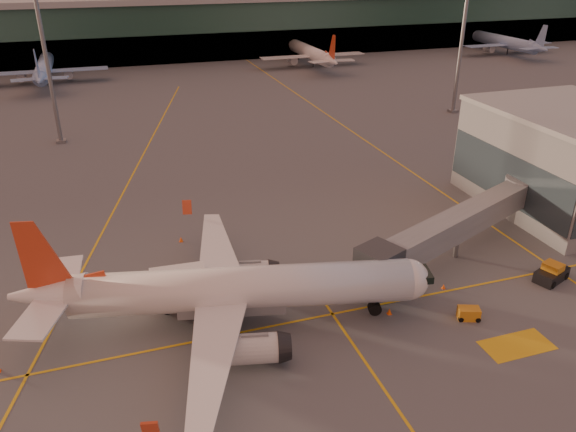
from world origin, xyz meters
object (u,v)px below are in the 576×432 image
object	(u,v)px
catering_truck	(179,286)
gpu_cart	(469,314)
pushback_tug	(552,273)
main_airplane	(229,290)

from	to	relation	value
catering_truck	gpu_cart	xyz separation A→B (m)	(24.15, -10.19, -1.63)
catering_truck	pushback_tug	distance (m)	36.62
main_airplane	pushback_tug	bearing A→B (deg)	7.68
catering_truck	main_airplane	bearing A→B (deg)	-45.62
catering_truck	gpu_cart	distance (m)	26.26
gpu_cart	pushback_tug	bearing A→B (deg)	34.93
main_airplane	gpu_cart	xyz separation A→B (m)	(20.40, -5.94, -2.97)
pushback_tug	gpu_cart	bearing A→B (deg)	173.26
main_airplane	gpu_cart	distance (m)	21.46
pushback_tug	catering_truck	bearing A→B (deg)	147.63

